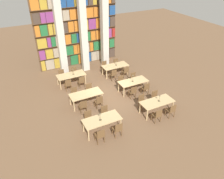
# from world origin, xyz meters

# --- Properties ---
(ground_plane) EXTENTS (40.00, 40.00, 0.00)m
(ground_plane) POSITION_xyz_m (0.00, 0.00, 0.00)
(ground_plane) COLOR brown
(bookshelf_bank) EXTENTS (6.60, 0.35, 5.50)m
(bookshelf_bank) POSITION_xyz_m (0.01, 5.71, 2.68)
(bookshelf_bank) COLOR brown
(bookshelf_bank) RESTS_ON ground_plane
(pillar_left) EXTENTS (0.49, 0.49, 6.00)m
(pillar_left) POSITION_xyz_m (-1.72, 4.41, 3.00)
(pillar_left) COLOR beige
(pillar_left) RESTS_ON ground_plane
(pillar_center) EXTENTS (0.49, 0.49, 6.00)m
(pillar_center) POSITION_xyz_m (0.00, 4.41, 3.00)
(pillar_center) COLOR beige
(pillar_center) RESTS_ON ground_plane
(pillar_right) EXTENTS (0.49, 0.49, 6.00)m
(pillar_right) POSITION_xyz_m (1.72, 4.41, 3.00)
(pillar_right) COLOR beige
(pillar_right) RESTS_ON ground_plane
(reading_table_0) EXTENTS (1.96, 0.89, 0.76)m
(reading_table_0) POSITION_xyz_m (-1.80, -2.69, 0.68)
(reading_table_0) COLOR tan
(reading_table_0) RESTS_ON ground_plane
(chair_0) EXTENTS (0.42, 0.40, 0.88)m
(chair_0) POSITION_xyz_m (-2.24, -3.42, 0.47)
(chair_0) COLOR brown
(chair_0) RESTS_ON ground_plane
(chair_1) EXTENTS (0.42, 0.40, 0.88)m
(chair_1) POSITION_xyz_m (-2.24, -1.95, 0.47)
(chair_1) COLOR brown
(chair_1) RESTS_ON ground_plane
(chair_2) EXTENTS (0.42, 0.40, 0.88)m
(chair_2) POSITION_xyz_m (-1.28, -3.42, 0.47)
(chair_2) COLOR brown
(chair_2) RESTS_ON ground_plane
(chair_3) EXTENTS (0.42, 0.40, 0.88)m
(chair_3) POSITION_xyz_m (-1.28, -1.95, 0.47)
(chair_3) COLOR brown
(chair_3) RESTS_ON ground_plane
(desk_lamp_0) EXTENTS (0.14, 0.14, 0.47)m
(desk_lamp_0) POSITION_xyz_m (-1.90, -2.71, 1.08)
(desk_lamp_0) COLOR brown
(desk_lamp_0) RESTS_ON reading_table_0
(reading_table_1) EXTENTS (1.96, 0.89, 0.76)m
(reading_table_1) POSITION_xyz_m (1.67, -2.68, 0.68)
(reading_table_1) COLOR tan
(reading_table_1) RESTS_ON ground_plane
(chair_4) EXTENTS (0.42, 0.40, 0.88)m
(chair_4) POSITION_xyz_m (1.17, -3.41, 0.47)
(chair_4) COLOR brown
(chair_4) RESTS_ON ground_plane
(chair_5) EXTENTS (0.42, 0.40, 0.88)m
(chair_5) POSITION_xyz_m (1.17, -1.95, 0.47)
(chair_5) COLOR brown
(chair_5) RESTS_ON ground_plane
(chair_6) EXTENTS (0.42, 0.40, 0.88)m
(chair_6) POSITION_xyz_m (2.13, -3.41, 0.47)
(chair_6) COLOR brown
(chair_6) RESTS_ON ground_plane
(chair_7) EXTENTS (0.42, 0.40, 0.88)m
(chair_7) POSITION_xyz_m (2.13, -1.95, 0.47)
(chair_7) COLOR brown
(chair_7) RESTS_ON ground_plane
(desk_lamp_1) EXTENTS (0.14, 0.14, 0.43)m
(desk_lamp_1) POSITION_xyz_m (1.78, -2.70, 1.05)
(desk_lamp_1) COLOR brown
(desk_lamp_1) RESTS_ON reading_table_1
(reading_table_2) EXTENTS (1.96, 0.89, 0.76)m
(reading_table_2) POSITION_xyz_m (-1.67, -0.08, 0.68)
(reading_table_2) COLOR tan
(reading_table_2) RESTS_ON ground_plane
(chair_8) EXTENTS (0.42, 0.40, 0.88)m
(chair_8) POSITION_xyz_m (-2.15, -0.81, 0.47)
(chair_8) COLOR brown
(chair_8) RESTS_ON ground_plane
(chair_9) EXTENTS (0.42, 0.40, 0.88)m
(chair_9) POSITION_xyz_m (-2.15, 0.65, 0.47)
(chair_9) COLOR brown
(chair_9) RESTS_ON ground_plane
(chair_10) EXTENTS (0.42, 0.40, 0.88)m
(chair_10) POSITION_xyz_m (-1.15, -0.81, 0.47)
(chair_10) COLOR brown
(chair_10) RESTS_ON ground_plane
(chair_11) EXTENTS (0.42, 0.40, 0.88)m
(chair_11) POSITION_xyz_m (-1.15, 0.65, 0.47)
(chair_11) COLOR brown
(chair_11) RESTS_ON ground_plane
(reading_table_3) EXTENTS (1.96, 0.89, 0.76)m
(reading_table_3) POSITION_xyz_m (1.67, -0.06, 0.68)
(reading_table_3) COLOR tan
(reading_table_3) RESTS_ON ground_plane
(chair_12) EXTENTS (0.42, 0.40, 0.88)m
(chair_12) POSITION_xyz_m (1.20, -0.80, 0.47)
(chair_12) COLOR brown
(chair_12) RESTS_ON ground_plane
(chair_13) EXTENTS (0.42, 0.40, 0.88)m
(chair_13) POSITION_xyz_m (1.20, 0.67, 0.47)
(chair_13) COLOR brown
(chair_13) RESTS_ON ground_plane
(chair_14) EXTENTS (0.42, 0.40, 0.88)m
(chair_14) POSITION_xyz_m (2.18, -0.80, 0.47)
(chair_14) COLOR brown
(chair_14) RESTS_ON ground_plane
(chair_15) EXTENTS (0.42, 0.40, 0.88)m
(chair_15) POSITION_xyz_m (2.18, 0.67, 0.47)
(chair_15) COLOR brown
(chair_15) RESTS_ON ground_plane
(desk_lamp_2) EXTENTS (0.14, 0.14, 0.50)m
(desk_lamp_2) POSITION_xyz_m (1.61, -0.09, 1.10)
(desk_lamp_2) COLOR brown
(desk_lamp_2) RESTS_ON reading_table_3
(reading_table_4) EXTENTS (1.96, 0.89, 0.76)m
(reading_table_4) POSITION_xyz_m (-1.73, 2.65, 0.68)
(reading_table_4) COLOR tan
(reading_table_4) RESTS_ON ground_plane
(chair_16) EXTENTS (0.42, 0.40, 0.88)m
(chair_16) POSITION_xyz_m (-2.20, 1.92, 0.47)
(chair_16) COLOR brown
(chair_16) RESTS_ON ground_plane
(chair_17) EXTENTS (0.42, 0.40, 0.88)m
(chair_17) POSITION_xyz_m (-2.20, 3.38, 0.47)
(chair_17) COLOR brown
(chair_17) RESTS_ON ground_plane
(chair_18) EXTENTS (0.42, 0.40, 0.88)m
(chair_18) POSITION_xyz_m (-1.26, 1.92, 0.47)
(chair_18) COLOR brown
(chair_18) RESTS_ON ground_plane
(chair_19) EXTENTS (0.42, 0.40, 0.88)m
(chair_19) POSITION_xyz_m (-1.26, 3.38, 0.47)
(chair_19) COLOR brown
(chair_19) RESTS_ON ground_plane
(desk_lamp_3) EXTENTS (0.14, 0.14, 0.45)m
(desk_lamp_3) POSITION_xyz_m (-1.57, 2.63, 1.06)
(desk_lamp_3) COLOR brown
(desk_lamp_3) RESTS_ON reading_table_4
(reading_table_5) EXTENTS (1.96, 0.89, 0.76)m
(reading_table_5) POSITION_xyz_m (1.71, 2.58, 0.68)
(reading_table_5) COLOR tan
(reading_table_5) RESTS_ON ground_plane
(chair_20) EXTENTS (0.42, 0.40, 0.88)m
(chair_20) POSITION_xyz_m (1.17, 1.85, 0.47)
(chair_20) COLOR brown
(chair_20) RESTS_ON ground_plane
(chair_21) EXTENTS (0.42, 0.40, 0.88)m
(chair_21) POSITION_xyz_m (1.17, 3.31, 0.47)
(chair_21) COLOR brown
(chair_21) RESTS_ON ground_plane
(chair_22) EXTENTS (0.42, 0.40, 0.88)m
(chair_22) POSITION_xyz_m (2.19, 1.85, 0.47)
(chair_22) COLOR brown
(chair_22) RESTS_ON ground_plane
(chair_23) EXTENTS (0.42, 0.40, 0.88)m
(chair_23) POSITION_xyz_m (2.19, 3.31, 0.47)
(chair_23) COLOR brown
(chair_23) RESTS_ON ground_plane
(desk_lamp_4) EXTENTS (0.14, 0.14, 0.39)m
(desk_lamp_4) POSITION_xyz_m (1.77, 2.58, 1.02)
(desk_lamp_4) COLOR brown
(desk_lamp_4) RESTS_ON reading_table_5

